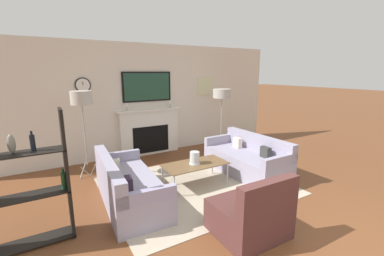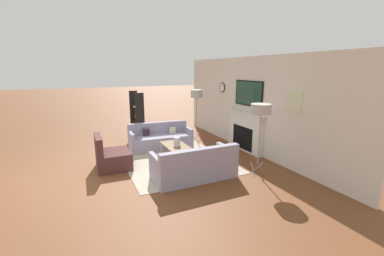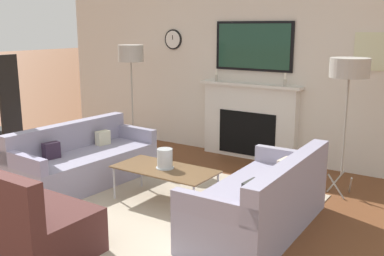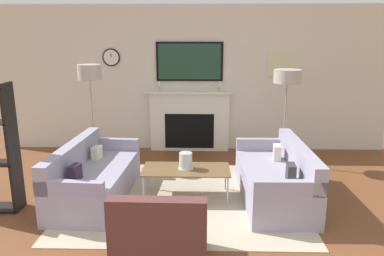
{
  "view_description": "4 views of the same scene",
  "coord_description": "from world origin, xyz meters",
  "px_view_note": "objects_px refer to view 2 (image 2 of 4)",
  "views": [
    {
      "loc": [
        -2.25,
        -0.96,
        2.04
      ],
      "look_at": [
        0.25,
        3.31,
        0.95
      ],
      "focal_mm": 24.0,
      "sensor_mm": 36.0,
      "label": 1
    },
    {
      "loc": [
        6.01,
        0.51,
        2.35
      ],
      "look_at": [
        0.3,
        3.12,
        0.91
      ],
      "focal_mm": 24.0,
      "sensor_mm": 36.0,
      "label": 2
    },
    {
      "loc": [
        2.93,
        -1.04,
        1.96
      ],
      "look_at": [
        0.3,
        2.94,
        0.88
      ],
      "focal_mm": 42.0,
      "sensor_mm": 36.0,
      "label": 3
    },
    {
      "loc": [
        0.23,
        -1.96,
        2.18
      ],
      "look_at": [
        0.09,
        3.38,
        0.83
      ],
      "focal_mm": 35.0,
      "sensor_mm": 36.0,
      "label": 4
    }
  ],
  "objects_px": {
    "couch_right": "(195,166)",
    "shelf_unit": "(137,117)",
    "armchair": "(111,157)",
    "couch_left": "(160,139)",
    "coffee_table": "(177,147)",
    "floor_lamp_right": "(261,110)",
    "floor_lamp_left": "(197,95)",
    "hurricane_candle": "(177,142)"
  },
  "relations": [
    {
      "from": "armchair",
      "to": "floor_lamp_right",
      "type": "distance_m",
      "value": 3.67
    },
    {
      "from": "coffee_table",
      "to": "shelf_unit",
      "type": "bearing_deg",
      "value": -170.44
    },
    {
      "from": "shelf_unit",
      "to": "floor_lamp_left",
      "type": "bearing_deg",
      "value": 62.55
    },
    {
      "from": "hurricane_candle",
      "to": "armchair",
      "type": "bearing_deg",
      "value": -95.54
    },
    {
      "from": "hurricane_candle",
      "to": "shelf_unit",
      "type": "xyz_separation_m",
      "value": [
        -2.57,
        -0.45,
        0.26
      ]
    },
    {
      "from": "couch_left",
      "to": "armchair",
      "type": "distance_m",
      "value": 1.92
    },
    {
      "from": "shelf_unit",
      "to": "hurricane_candle",
      "type": "bearing_deg",
      "value": 9.87
    },
    {
      "from": "coffee_table",
      "to": "shelf_unit",
      "type": "xyz_separation_m",
      "value": [
        -2.58,
        -0.43,
        0.38
      ]
    },
    {
      "from": "couch_right",
      "to": "floor_lamp_right",
      "type": "bearing_deg",
      "value": 74.82
    },
    {
      "from": "armchair",
      "to": "floor_lamp_left",
      "type": "height_order",
      "value": "floor_lamp_left"
    },
    {
      "from": "shelf_unit",
      "to": "couch_right",
      "type": "bearing_deg",
      "value": 5.85
    },
    {
      "from": "couch_left",
      "to": "couch_right",
      "type": "bearing_deg",
      "value": -0.04
    },
    {
      "from": "coffee_table",
      "to": "hurricane_candle",
      "type": "height_order",
      "value": "hurricane_candle"
    },
    {
      "from": "couch_left",
      "to": "couch_right",
      "type": "relative_size",
      "value": 1.04
    },
    {
      "from": "couch_left",
      "to": "floor_lamp_right",
      "type": "height_order",
      "value": "floor_lamp_right"
    },
    {
      "from": "floor_lamp_right",
      "to": "couch_left",
      "type": "bearing_deg",
      "value": -153.8
    },
    {
      "from": "couch_left",
      "to": "armchair",
      "type": "height_order",
      "value": "armchair"
    },
    {
      "from": "couch_right",
      "to": "shelf_unit",
      "type": "xyz_separation_m",
      "value": [
        -3.79,
        -0.39,
        0.48
      ]
    },
    {
      "from": "couch_right",
      "to": "shelf_unit",
      "type": "relative_size",
      "value": 1.12
    },
    {
      "from": "couch_right",
      "to": "shelf_unit",
      "type": "bearing_deg",
      "value": -174.15
    },
    {
      "from": "couch_right",
      "to": "floor_lamp_left",
      "type": "relative_size",
      "value": 1.07
    },
    {
      "from": "couch_left",
      "to": "shelf_unit",
      "type": "height_order",
      "value": "shelf_unit"
    },
    {
      "from": "hurricane_candle",
      "to": "floor_lamp_right",
      "type": "distance_m",
      "value": 2.31
    },
    {
      "from": "couch_left",
      "to": "coffee_table",
      "type": "distance_m",
      "value": 1.27
    },
    {
      "from": "couch_right",
      "to": "floor_lamp_right",
      "type": "distance_m",
      "value": 1.89
    },
    {
      "from": "floor_lamp_right",
      "to": "shelf_unit",
      "type": "relative_size",
      "value": 1.0
    },
    {
      "from": "armchair",
      "to": "shelf_unit",
      "type": "distance_m",
      "value": 2.73
    },
    {
      "from": "couch_left",
      "to": "floor_lamp_left",
      "type": "relative_size",
      "value": 1.11
    },
    {
      "from": "hurricane_candle",
      "to": "floor_lamp_left",
      "type": "bearing_deg",
      "value": 140.51
    },
    {
      "from": "couch_right",
      "to": "hurricane_candle",
      "type": "xyz_separation_m",
      "value": [
        -1.22,
        0.06,
        0.23
      ]
    },
    {
      "from": "couch_left",
      "to": "floor_lamp_left",
      "type": "height_order",
      "value": "floor_lamp_left"
    },
    {
      "from": "coffee_table",
      "to": "floor_lamp_left",
      "type": "relative_size",
      "value": 0.69
    },
    {
      "from": "floor_lamp_right",
      "to": "couch_right",
      "type": "bearing_deg",
      "value": -105.18
    },
    {
      "from": "armchair",
      "to": "shelf_unit",
      "type": "relative_size",
      "value": 0.53
    },
    {
      "from": "couch_left",
      "to": "floor_lamp_right",
      "type": "xyz_separation_m",
      "value": [
        2.86,
        1.41,
        1.22
      ]
    },
    {
      "from": "floor_lamp_left",
      "to": "hurricane_candle",
      "type": "bearing_deg",
      "value": -39.49
    },
    {
      "from": "coffee_table",
      "to": "hurricane_candle",
      "type": "distance_m",
      "value": 0.12
    },
    {
      "from": "couch_right",
      "to": "hurricane_candle",
      "type": "bearing_deg",
      "value": 177.23
    },
    {
      "from": "couch_left",
      "to": "hurricane_candle",
      "type": "relative_size",
      "value": 8.4
    },
    {
      "from": "couch_left",
      "to": "coffee_table",
      "type": "xyz_separation_m",
      "value": [
        1.26,
        0.04,
        0.11
      ]
    },
    {
      "from": "floor_lamp_left",
      "to": "floor_lamp_right",
      "type": "bearing_deg",
      "value": -0.0
    },
    {
      "from": "hurricane_candle",
      "to": "floor_lamp_right",
      "type": "relative_size",
      "value": 0.14
    }
  ]
}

